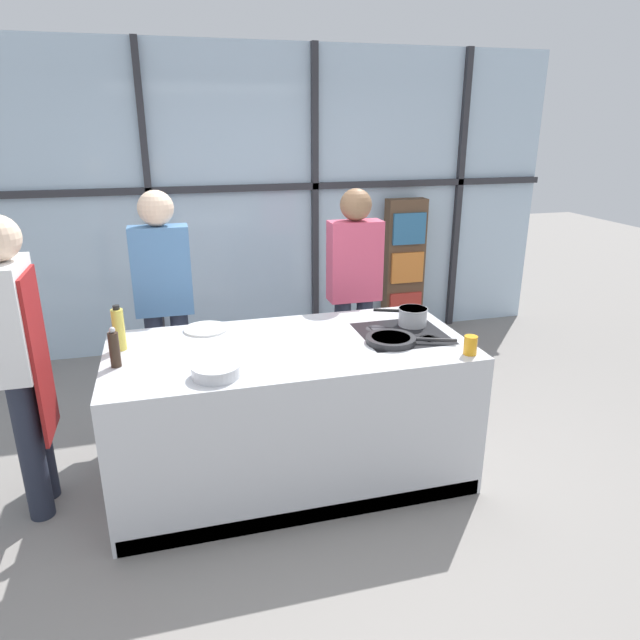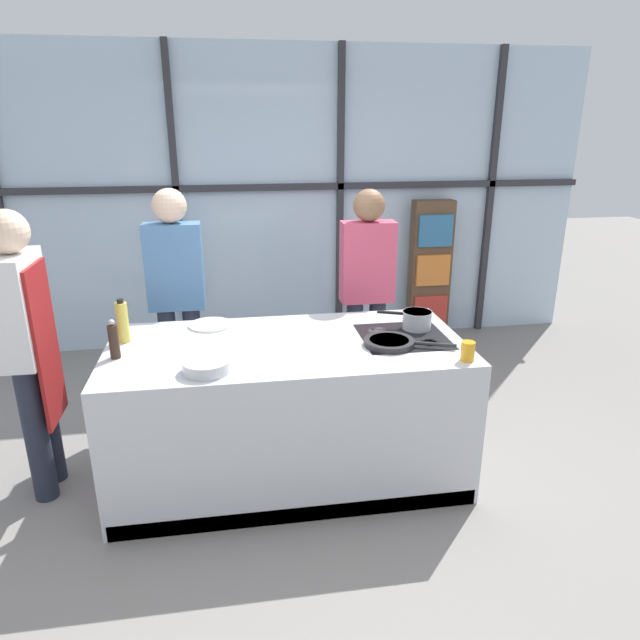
% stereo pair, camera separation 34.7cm
% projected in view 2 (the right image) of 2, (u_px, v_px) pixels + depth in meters
% --- Properties ---
extents(ground_plane, '(18.00, 18.00, 0.00)m').
position_uv_depth(ground_plane, '(290.00, 471.00, 3.67)').
color(ground_plane, gray).
extents(back_window_wall, '(6.40, 0.10, 2.80)m').
position_uv_depth(back_window_wall, '(260.00, 201.00, 5.42)').
color(back_window_wall, silver).
rests_on(back_window_wall, ground_plane).
extents(bookshelf, '(0.40, 0.19, 1.41)m').
position_uv_depth(bookshelf, '(430.00, 271.00, 5.73)').
color(bookshelf, brown).
rests_on(bookshelf, ground_plane).
extents(demo_island, '(2.11, 1.02, 0.88)m').
position_uv_depth(demo_island, '(289.00, 410.00, 3.52)').
color(demo_island, silver).
rests_on(demo_island, ground_plane).
extents(chef, '(0.24, 0.42, 1.70)m').
position_uv_depth(chef, '(27.00, 340.00, 3.19)').
color(chef, '#232838').
rests_on(chef, ground_plane).
extents(spectator_far_left, '(0.39, 0.24, 1.70)m').
position_uv_depth(spectator_far_left, '(176.00, 290.00, 4.08)').
color(spectator_far_left, '#232838').
rests_on(spectator_far_left, ground_plane).
extents(spectator_center_left, '(0.40, 0.23, 1.67)m').
position_uv_depth(spectator_center_left, '(367.00, 284.00, 4.29)').
color(spectator_center_left, '#232838').
rests_on(spectator_center_left, ground_plane).
extents(frying_pan, '(0.51, 0.30, 0.04)m').
position_uv_depth(frying_pan, '(391.00, 342.00, 3.34)').
color(frying_pan, '#232326').
rests_on(frying_pan, demo_island).
extents(saucepan, '(0.33, 0.20, 0.11)m').
position_uv_depth(saucepan, '(416.00, 319.00, 3.60)').
color(saucepan, silver).
rests_on(saucepan, demo_island).
extents(white_plate, '(0.28, 0.28, 0.01)m').
position_uv_depth(white_plate, '(210.00, 325.00, 3.67)').
color(white_plate, white).
rests_on(white_plate, demo_island).
extents(mixing_bowl, '(0.25, 0.25, 0.06)m').
position_uv_depth(mixing_bowl, '(206.00, 366.00, 2.99)').
color(mixing_bowl, silver).
rests_on(mixing_bowl, demo_island).
extents(oil_bottle, '(0.07, 0.07, 0.27)m').
position_uv_depth(oil_bottle, '(123.00, 322.00, 3.36)').
color(oil_bottle, '#E0CC4C').
rests_on(oil_bottle, demo_island).
extents(pepper_grinder, '(0.06, 0.06, 0.23)m').
position_uv_depth(pepper_grinder, '(114.00, 341.00, 3.14)').
color(pepper_grinder, '#332319').
rests_on(pepper_grinder, demo_island).
extents(juice_glass_near, '(0.08, 0.08, 0.11)m').
position_uv_depth(juice_glass_near, '(468.00, 351.00, 3.12)').
color(juice_glass_near, orange).
rests_on(juice_glass_near, demo_island).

